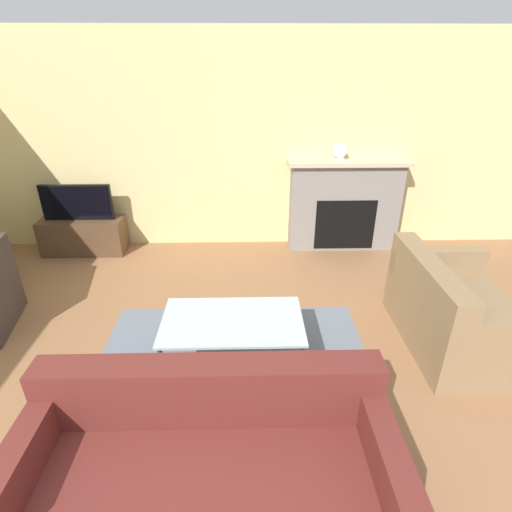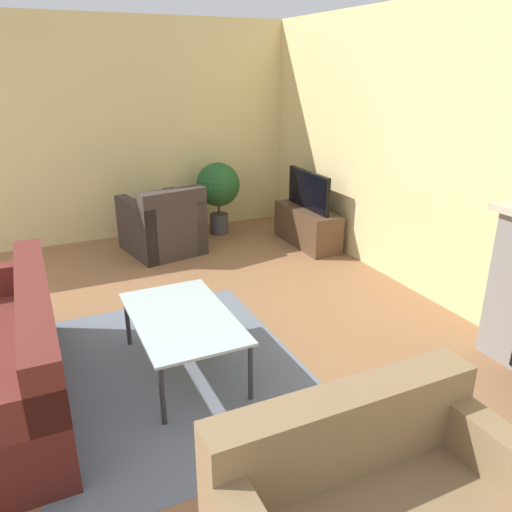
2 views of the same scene
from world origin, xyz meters
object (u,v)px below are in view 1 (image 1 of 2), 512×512
(couch_sectional, at_px, (209,473))
(coffee_table, at_px, (232,324))
(couch_loveseat, at_px, (455,315))
(mantel_clock, at_px, (339,151))
(tv, at_px, (77,202))

(couch_sectional, xyz_separation_m, coffee_table, (0.10, 1.22, 0.12))
(couch_loveseat, bearing_deg, mantel_clock, 17.96)
(couch_sectional, height_order, couch_loveseat, same)
(coffee_table, bearing_deg, couch_loveseat, 7.02)
(tv, xyz_separation_m, couch_sectional, (1.94, -3.46, -0.41))
(couch_sectional, bearing_deg, coffee_table, 85.49)
(couch_loveseat, height_order, coffee_table, couch_loveseat)
(couch_sectional, bearing_deg, mantel_clock, 68.80)
(mantel_clock, bearing_deg, couch_loveseat, -72.04)
(coffee_table, height_order, mantel_clock, mantel_clock)
(tv, height_order, mantel_clock, mantel_clock)
(tv, relative_size, couch_loveseat, 0.68)
(tv, xyz_separation_m, mantel_clock, (3.33, 0.12, 0.61))
(tv, bearing_deg, couch_sectional, -60.70)
(couch_sectional, distance_m, coffee_table, 1.23)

